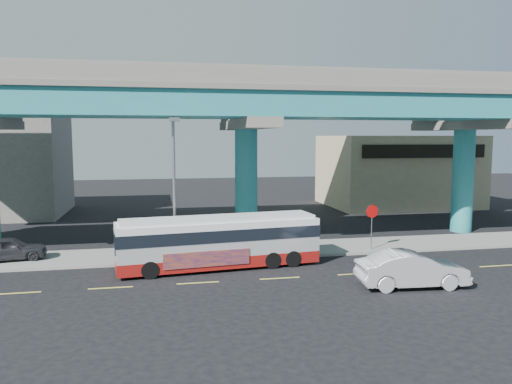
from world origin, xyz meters
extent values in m
plane|color=black|center=(0.00, 0.00, 0.00)|extent=(120.00, 120.00, 0.00)
cube|color=gray|center=(0.00, 5.50, 0.07)|extent=(70.00, 4.00, 0.15)
cube|color=#D8C64C|center=(-12.00, -0.30, 0.01)|extent=(2.00, 0.12, 0.01)
cube|color=#D8C64C|center=(-8.00, -0.30, 0.01)|extent=(2.00, 0.12, 0.01)
cube|color=#D8C64C|center=(-4.00, -0.30, 0.01)|extent=(2.00, 0.12, 0.01)
cube|color=#D8C64C|center=(0.00, -0.30, 0.01)|extent=(2.00, 0.12, 0.01)
cube|color=#D8C64C|center=(4.00, -0.30, 0.01)|extent=(2.00, 0.12, 0.01)
cube|color=#D8C64C|center=(8.00, -0.30, 0.01)|extent=(2.00, 0.12, 0.01)
cube|color=#D8C64C|center=(12.00, -0.30, 0.01)|extent=(2.00, 0.12, 0.01)
cylinder|color=teal|center=(0.00, 9.00, 3.70)|extent=(1.50, 1.50, 7.40)
cube|color=gray|center=(0.00, 9.00, 7.70)|extent=(2.00, 12.00, 0.60)
cube|color=gray|center=(0.00, 12.50, 8.60)|extent=(1.80, 5.00, 1.20)
cylinder|color=teal|center=(16.00, 9.00, 3.70)|extent=(1.50, 1.50, 7.40)
cube|color=gray|center=(16.00, 9.00, 7.70)|extent=(2.00, 12.00, 0.60)
cube|color=gray|center=(16.00, 12.50, 8.60)|extent=(1.80, 5.00, 1.20)
cube|color=teal|center=(0.00, 5.50, 8.70)|extent=(52.00, 5.00, 1.40)
cube|color=gray|center=(0.00, 5.50, 9.55)|extent=(52.00, 5.40, 0.30)
cube|color=gray|center=(0.00, 3.00, 10.10)|extent=(52.00, 0.25, 0.80)
cube|color=gray|center=(0.00, 8.00, 10.10)|extent=(52.00, 0.25, 0.80)
cube|color=teal|center=(0.00, 12.50, 9.90)|extent=(52.00, 5.00, 1.40)
cube|color=gray|center=(0.00, 12.50, 10.75)|extent=(52.00, 5.40, 0.30)
cube|color=gray|center=(0.00, 10.00, 11.30)|extent=(52.00, 0.25, 0.80)
cube|color=gray|center=(0.00, 15.00, 11.30)|extent=(52.00, 0.25, 0.80)
cube|color=#C1B38A|center=(18.00, 23.00, 3.50)|extent=(14.00, 10.00, 7.00)
cube|color=black|center=(18.00, 17.90, 5.60)|extent=(12.00, 0.25, 1.20)
cube|color=maroon|center=(-2.67, 2.26, 0.48)|extent=(10.75, 3.41, 0.62)
cube|color=#B9B9BE|center=(-2.67, 2.26, 1.45)|extent=(10.75, 3.41, 1.32)
cube|color=black|center=(-2.67, 2.26, 1.89)|extent=(10.81, 3.47, 0.62)
cube|color=silver|center=(-2.67, 2.26, 2.38)|extent=(10.75, 3.41, 0.35)
cube|color=silver|center=(-2.67, 2.26, 2.64)|extent=(10.32, 3.12, 0.18)
cube|color=black|center=(2.60, 2.86, 1.76)|extent=(0.28, 1.99, 1.06)
cube|color=black|center=(-7.94, 1.67, 1.76)|extent=(0.28, 1.99, 1.06)
cube|color=#131556|center=(-3.42, 1.03, 0.81)|extent=(4.38, 0.54, 0.79)
cylinder|color=black|center=(-6.23, 0.85, 0.44)|extent=(0.90, 0.36, 0.88)
cylinder|color=black|center=(-6.46, 2.86, 0.44)|extent=(0.90, 0.36, 0.88)
cylinder|color=black|center=(0.07, 1.55, 0.44)|extent=(0.90, 0.36, 0.88)
cylinder|color=black|center=(-0.16, 3.57, 0.44)|extent=(0.90, 0.36, 0.88)
cylinder|color=black|center=(1.20, 1.68, 0.44)|extent=(0.90, 0.36, 0.88)
cylinder|color=black|center=(0.98, 3.69, 0.44)|extent=(0.90, 0.36, 0.88)
imported|color=#B6B6BB|center=(5.63, -2.86, 0.83)|extent=(2.53, 5.31, 1.66)
imported|color=#323137|center=(-13.86, 5.52, 0.81)|extent=(2.75, 4.33, 1.31)
cylinder|color=gray|center=(-4.89, 4.00, 4.09)|extent=(0.16, 0.16, 7.88)
cylinder|color=gray|center=(-4.89, 2.94, 7.81)|extent=(0.12, 2.13, 0.12)
cube|color=gray|center=(-4.89, 1.87, 7.76)|extent=(0.50, 0.70, 0.18)
cylinder|color=gray|center=(6.80, 4.20, 1.33)|extent=(0.06, 0.06, 2.36)
cylinder|color=#B20A0A|center=(6.80, 4.17, 2.46)|extent=(0.81, 0.11, 0.82)
camera|label=1|loc=(-5.80, -23.43, 6.91)|focal=35.00mm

